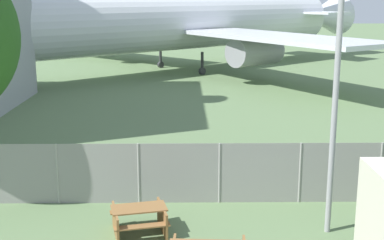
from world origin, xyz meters
The scene contains 4 objects.
perimeter_fence centered at (0.00, 10.82, 0.98)m, with size 56.07×0.07×1.96m.
airplane centered at (-2.56, 40.19, 4.19)m, with size 40.28×34.57×13.75m.
picnic_bench_near_cabin centered at (-2.36, 8.60, 0.46)m, with size 1.77×1.70×0.76m.
light_mast centered at (2.89, 8.64, 5.27)m, with size 0.44×0.44×8.75m.
Camera 1 is at (-1.08, -5.16, 6.45)m, focal length 50.00 mm.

